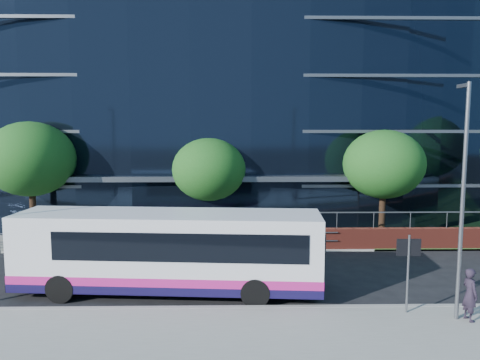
{
  "coord_description": "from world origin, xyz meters",
  "views": [
    {
      "loc": [
        -1.7,
        -17.42,
        6.73
      ],
      "look_at": [
        -1.23,
        8.0,
        3.77
      ],
      "focal_mm": 35.0,
      "sensor_mm": 36.0,
      "label": 1
    }
  ],
  "objects_px": {
    "tree_far_a": "(30,159)",
    "tree_far_b": "(209,170)",
    "tree_dist_e": "(439,144)",
    "city_bus": "(171,251)",
    "pedestrian": "(470,294)",
    "street_sign": "(408,257)",
    "tree_far_c": "(384,164)",
    "streetlight_east": "(463,195)"
  },
  "relations": [
    {
      "from": "tree_far_a",
      "to": "tree_far_b",
      "type": "xyz_separation_m",
      "value": [
        10.0,
        0.5,
        -0.65
      ]
    },
    {
      "from": "tree_dist_e",
      "to": "tree_far_b",
      "type": "bearing_deg",
      "value": -131.52
    },
    {
      "from": "tree_far_b",
      "to": "city_bus",
      "type": "xyz_separation_m",
      "value": [
        -1.11,
        -8.63,
        -2.47
      ]
    },
    {
      "from": "tree_dist_e",
      "to": "pedestrian",
      "type": "bearing_deg",
      "value": -112.62
    },
    {
      "from": "street_sign",
      "to": "city_bus",
      "type": "xyz_separation_m",
      "value": [
        -8.61,
        2.46,
        -0.41
      ]
    },
    {
      "from": "tree_far_b",
      "to": "tree_far_c",
      "type": "bearing_deg",
      "value": -2.86
    },
    {
      "from": "tree_far_c",
      "to": "tree_far_b",
      "type": "bearing_deg",
      "value": 177.14
    },
    {
      "from": "tree_dist_e",
      "to": "streetlight_east",
      "type": "xyz_separation_m",
      "value": [
        -18.0,
        -42.17,
        -0.1
      ]
    },
    {
      "from": "tree_far_b",
      "to": "tree_far_c",
      "type": "height_order",
      "value": "tree_far_c"
    },
    {
      "from": "tree_far_b",
      "to": "streetlight_east",
      "type": "bearing_deg",
      "value": -52.37
    },
    {
      "from": "tree_far_c",
      "to": "tree_dist_e",
      "type": "distance_m",
      "value": 35.36
    },
    {
      "from": "street_sign",
      "to": "tree_far_b",
      "type": "distance_m",
      "value": 13.54
    },
    {
      "from": "street_sign",
      "to": "tree_dist_e",
      "type": "distance_m",
      "value": 45.99
    },
    {
      "from": "tree_far_a",
      "to": "tree_far_b",
      "type": "distance_m",
      "value": 10.03
    },
    {
      "from": "city_bus",
      "to": "tree_far_a",
      "type": "bearing_deg",
      "value": 142.08
    },
    {
      "from": "street_sign",
      "to": "city_bus",
      "type": "bearing_deg",
      "value": 164.07
    },
    {
      "from": "tree_far_a",
      "to": "city_bus",
      "type": "distance_m",
      "value": 12.44
    },
    {
      "from": "tree_far_b",
      "to": "pedestrian",
      "type": "xyz_separation_m",
      "value": [
        9.37,
        -11.82,
        -3.15
      ]
    },
    {
      "from": "tree_far_a",
      "to": "streetlight_east",
      "type": "height_order",
      "value": "streetlight_east"
    },
    {
      "from": "tree_far_a",
      "to": "city_bus",
      "type": "relative_size",
      "value": 0.57
    },
    {
      "from": "tree_far_b",
      "to": "pedestrian",
      "type": "relative_size",
      "value": 3.33
    },
    {
      "from": "tree_far_c",
      "to": "city_bus",
      "type": "height_order",
      "value": "tree_far_c"
    },
    {
      "from": "street_sign",
      "to": "tree_far_a",
      "type": "relative_size",
      "value": 0.4
    },
    {
      "from": "streetlight_east",
      "to": "tree_far_c",
      "type": "bearing_deg",
      "value": 84.89
    },
    {
      "from": "tree_far_b",
      "to": "pedestrian",
      "type": "bearing_deg",
      "value": -51.61
    },
    {
      "from": "tree_far_a",
      "to": "city_bus",
      "type": "xyz_separation_m",
      "value": [
        8.89,
        -8.13,
        -3.12
      ]
    },
    {
      "from": "streetlight_east",
      "to": "city_bus",
      "type": "height_order",
      "value": "streetlight_east"
    },
    {
      "from": "tree_dist_e",
      "to": "city_bus",
      "type": "height_order",
      "value": "tree_dist_e"
    },
    {
      "from": "street_sign",
      "to": "tree_dist_e",
      "type": "relative_size",
      "value": 0.43
    },
    {
      "from": "tree_dist_e",
      "to": "street_sign",
      "type": "bearing_deg",
      "value": -115.12
    },
    {
      "from": "city_bus",
      "to": "tree_dist_e",
      "type": "bearing_deg",
      "value": 58.83
    },
    {
      "from": "tree_far_c",
      "to": "streetlight_east",
      "type": "xyz_separation_m",
      "value": [
        -1.0,
        -11.17,
        -0.1
      ]
    },
    {
      "from": "tree_far_b",
      "to": "tree_far_a",
      "type": "bearing_deg",
      "value": -177.14
    },
    {
      "from": "street_sign",
      "to": "city_bus",
      "type": "relative_size",
      "value": 0.23
    },
    {
      "from": "city_bus",
      "to": "pedestrian",
      "type": "height_order",
      "value": "city_bus"
    },
    {
      "from": "tree_far_a",
      "to": "pedestrian",
      "type": "relative_size",
      "value": 3.85
    },
    {
      "from": "pedestrian",
      "to": "tree_far_a",
      "type": "bearing_deg",
      "value": 51.0
    },
    {
      "from": "tree_dist_e",
      "to": "streetlight_east",
      "type": "bearing_deg",
      "value": -113.11
    },
    {
      "from": "tree_far_c",
      "to": "city_bus",
      "type": "distance_m",
      "value": 14.05
    },
    {
      "from": "street_sign",
      "to": "tree_far_b",
      "type": "xyz_separation_m",
      "value": [
        -7.5,
        11.09,
        2.06
      ]
    },
    {
      "from": "pedestrian",
      "to": "streetlight_east",
      "type": "bearing_deg",
      "value": 59.68
    },
    {
      "from": "tree_far_c",
      "to": "city_bus",
      "type": "xyz_separation_m",
      "value": [
        -11.11,
        -8.13,
        -2.79
      ]
    }
  ]
}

